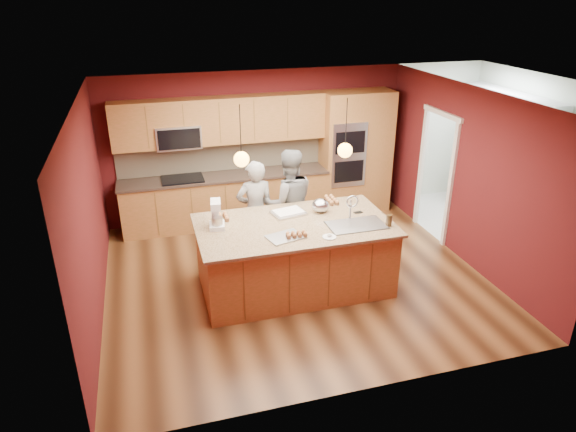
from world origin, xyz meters
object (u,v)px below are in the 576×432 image
object	(u,v)px
person_left	(255,211)
person_right	(289,203)
mixing_bowl	(321,205)
stand_mixer	(216,216)
island	(295,255)

from	to	relation	value
person_left	person_right	size ratio (longest dim) A/B	0.92
mixing_bowl	stand_mixer	bearing A→B (deg)	-175.97
island	person_right	xyz separation A→B (m)	(0.19, 1.01, 0.37)
mixing_bowl	person_left	bearing A→B (deg)	139.44
mixing_bowl	island	bearing A→B (deg)	-147.02
person_left	stand_mixer	size ratio (longest dim) A/B	4.23
stand_mixer	mixing_bowl	bearing A→B (deg)	11.90
person_right	mixing_bowl	xyz separation A→B (m)	(0.28, -0.70, 0.22)
person_right	stand_mixer	size ratio (longest dim) A/B	4.58
person_right	stand_mixer	xyz separation A→B (m)	(-1.26, -0.81, 0.28)
person_right	mixing_bowl	world-z (taller)	person_right
person_left	person_right	distance (m)	0.55
stand_mixer	person_right	bearing A→B (deg)	40.79
island	stand_mixer	bearing A→B (deg)	169.36
island	mixing_bowl	xyz separation A→B (m)	(0.47, 0.31, 0.59)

